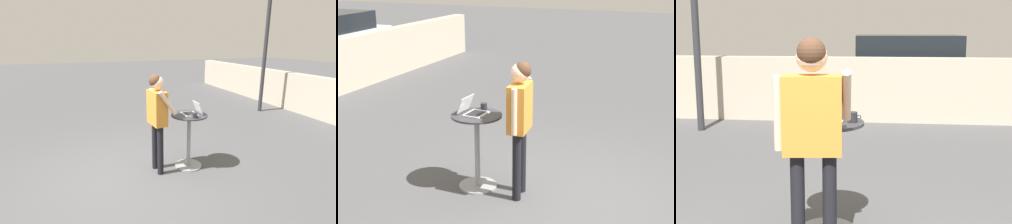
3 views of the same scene
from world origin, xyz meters
TOP-DOWN VIEW (x-y plane):
  - ground_plane at (0.00, 0.00)m, footprint 50.00×50.00m
  - cafe_table at (-0.11, 1.16)m, footprint 0.66×0.66m
  - laptop at (-0.10, 1.22)m, footprint 0.32×0.34m
  - coffee_mug at (0.12, 1.16)m, footprint 0.12×0.09m
  - standing_person at (-0.13, 0.55)m, footprint 0.58×0.42m
  - street_lamp at (-2.96, 5.08)m, footprint 0.32×0.32m

SIDE VIEW (x-z plane):
  - ground_plane at x=0.00m, z-range 0.00..0.00m
  - cafe_table at x=-0.11m, z-range 0.10..1.12m
  - coffee_mug at x=0.12m, z-range 1.02..1.11m
  - laptop at x=-0.10m, z-range 0.96..1.19m
  - standing_person at x=-0.13m, z-range 0.26..2.03m
  - street_lamp at x=-2.96m, z-range 0.66..5.51m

